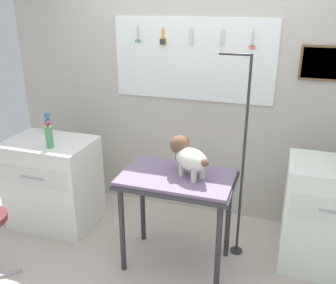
% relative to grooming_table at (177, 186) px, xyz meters
% --- Properties ---
extents(rear_wall_panel, '(4.00, 0.11, 2.30)m').
position_rel_grooming_table_xyz_m(rear_wall_panel, '(-0.05, 0.94, 0.44)').
color(rear_wall_panel, '#BCB5A9').
rests_on(rear_wall_panel, ground).
extents(grooming_table, '(0.89, 0.56, 0.82)m').
position_rel_grooming_table_xyz_m(grooming_table, '(0.00, 0.00, 0.00)').
color(grooming_table, '#2D2D33').
rests_on(grooming_table, ground).
extents(grooming_arm, '(0.30, 0.11, 1.73)m').
position_rel_grooming_table_xyz_m(grooming_arm, '(0.46, 0.30, 0.09)').
color(grooming_arm, '#2D2D33').
rests_on(grooming_arm, ground).
extents(dog, '(0.39, 0.31, 0.30)m').
position_rel_grooming_table_xyz_m(dog, '(0.08, 0.03, 0.26)').
color(dog, silver).
rests_on(dog, grooming_table).
extents(counter_left, '(0.80, 0.58, 0.87)m').
position_rel_grooming_table_xyz_m(counter_left, '(-1.31, 0.22, -0.29)').
color(counter_left, silver).
rests_on(counter_left, ground).
extents(cabinet_right, '(0.68, 0.54, 0.92)m').
position_rel_grooming_table_xyz_m(cabinet_right, '(1.16, 0.35, -0.26)').
color(cabinet_right, silver).
rests_on(cabinet_right, ground).
extents(conditioner_bottle, '(0.06, 0.06, 0.24)m').
position_rel_grooming_table_xyz_m(conditioner_bottle, '(-1.20, 0.08, 0.25)').
color(conditioner_bottle, '#4C955B').
rests_on(conditioner_bottle, counter_left).
extents(spray_bottle_short, '(0.06, 0.06, 0.19)m').
position_rel_grooming_table_xyz_m(spray_bottle_short, '(-1.45, 0.43, 0.23)').
color(spray_bottle_short, '#4068B9').
rests_on(spray_bottle_short, counter_left).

